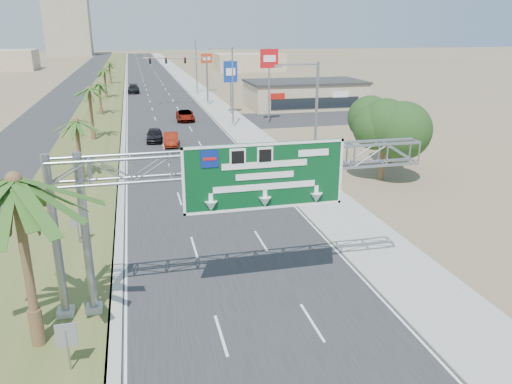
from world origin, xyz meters
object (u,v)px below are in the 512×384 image
Objects in this scene: signal_mast at (195,76)px; store_building at (305,95)px; pole_sign_red_far at (207,61)px; car_left_lane at (154,135)px; car_mid_lane at (171,139)px; pole_sign_blue at (231,74)px; car_far at (133,89)px; sign_gantry at (228,175)px; car_right_lane at (185,116)px; pole_sign_red_near at (269,64)px; palm_near at (14,181)px.

signal_mast is 0.57× the size of store_building.
car_left_lane is at bearing -106.00° from pole_sign_red_far.
signal_mast is 18.02m from pole_sign_red_far.
car_left_lane is at bearing 127.46° from car_mid_lane.
pole_sign_blue is (10.35, 19.02, 5.13)m from car_mid_lane.
car_far is at bearing 169.67° from pole_sign_red_far.
car_far is at bearing 96.23° from car_left_lane.
sign_gantry reaches higher than car_left_lane.
pole_sign_blue is (4.04, -9.76, 0.99)m from signal_mast.
car_right_lane is 0.65× the size of pole_sign_blue.
pole_sign_red_near is at bearing 41.32° from car_mid_lane.
car_mid_lane is 0.56× the size of pole_sign_red_far.
pole_sign_blue reaches higher than car_far.
store_building is at bearing 43.26° from car_left_lane.
sign_gantry is at bearing -95.74° from signal_mast.
signal_mast is 29.75m from car_mid_lane.
palm_near is at bearing -115.62° from pole_sign_red_near.
store_building is 3.51× the size of car_right_lane.
car_far is 33.20m from pole_sign_blue.
car_left_lane is at bearing -126.07° from pole_sign_blue.
car_right_lane is (11.20, 50.24, -6.22)m from palm_near.
sign_gantry reaches higher than store_building.
palm_near reaches higher than signal_mast.
car_far is 0.71× the size of pole_sign_red_far.
pole_sign_red_far is (10.78, 79.45, -0.03)m from sign_gantry.
signal_mast reaches higher than pole_sign_red_far.
car_mid_lane is 18.73m from pole_sign_red_near.
pole_sign_red_near reaches higher than store_building.
signal_mast is at bearing 77.34° from palm_near.
store_building is 4.18× the size of car_mid_lane.
car_far is at bearing 86.86° from palm_near.
pole_sign_red_near reaches higher than sign_gantry.
signal_mast is at bearing 112.30° from pole_sign_red_near.
store_building is 2.34× the size of pole_sign_red_far.
pole_sign_red_near reaches higher than palm_near.
signal_mast is at bearing 84.26° from sign_gantry.
palm_near is 0.85× the size of pole_sign_red_near.
pole_sign_blue is (-12.79, -3.78, 3.84)m from store_building.
signal_mast is at bearing 77.10° from car_left_lane.
car_mid_lane is 0.44× the size of pole_sign_red_near.
car_far is (-9.77, 20.01, -4.06)m from signal_mast.
pole_sign_blue reaches higher than car_left_lane.
car_mid_lane is (-23.14, -22.81, -1.29)m from store_building.
car_left_lane is 0.84× the size of car_right_lane.
palm_near is at bearing -118.28° from store_building.
store_building is at bearing 67.64° from sign_gantry.
palm_near is at bearing -166.68° from sign_gantry.
palm_near is 0.46× the size of store_building.
car_mid_lane is at bearing -102.37° from signal_mast.
pole_sign_red_far reaches higher than car_far.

